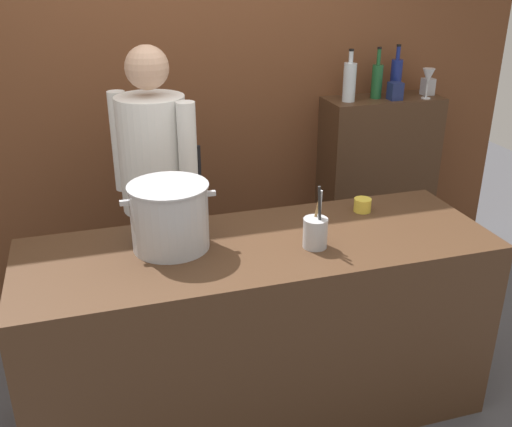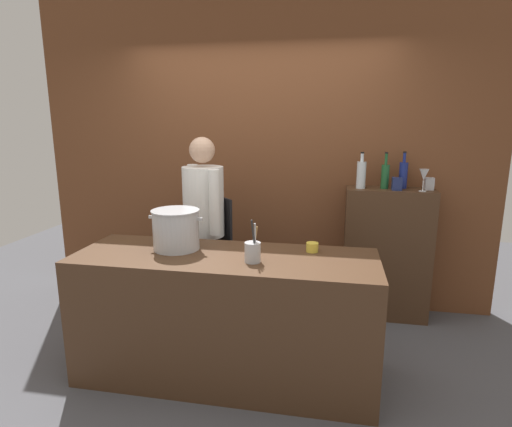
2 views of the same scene
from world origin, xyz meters
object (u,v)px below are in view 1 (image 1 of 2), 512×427
object	(u,v)px
utensil_crock	(315,232)
wine_bottle_green	(377,80)
butter_jar	(362,205)
wine_glass_short	(428,77)
stockpot_large	(170,216)
spice_tin_silver	(428,87)
spice_tin_navy	(395,91)
wine_bottle_cobalt	(396,76)
chef	(156,185)
wine_bottle_clear	(349,81)

from	to	relation	value
utensil_crock	wine_bottle_green	size ratio (longest dim) A/B	0.89
utensil_crock	butter_jar	world-z (taller)	utensil_crock
butter_jar	wine_glass_short	world-z (taller)	wine_glass_short
stockpot_large	spice_tin_silver	bearing A→B (deg)	30.50
spice_tin_navy	utensil_crock	bearing A→B (deg)	-130.12
wine_bottle_green	wine_bottle_cobalt	xyz separation A→B (m)	(0.16, 0.04, 0.01)
chef	spice_tin_navy	distance (m)	1.68
wine_bottle_clear	spice_tin_silver	size ratio (longest dim) A/B	3.00
wine_bottle_green	wine_bottle_cobalt	size ratio (longest dim) A/B	0.99
wine_bottle_green	spice_tin_navy	size ratio (longest dim) A/B	2.92
utensil_crock	spice_tin_navy	world-z (taller)	spice_tin_navy
wine_bottle_green	wine_glass_short	bearing A→B (deg)	-19.50
wine_glass_short	spice_tin_silver	distance (m)	0.15
wine_bottle_green	butter_jar	bearing A→B (deg)	-119.48
wine_bottle_green	spice_tin_silver	size ratio (longest dim) A/B	2.99
chef	wine_bottle_cobalt	distance (m)	1.79
butter_jar	wine_bottle_cobalt	world-z (taller)	wine_bottle_cobalt
spice_tin_navy	chef	bearing A→B (deg)	-164.03
stockpot_large	wine_bottle_cobalt	size ratio (longest dim) A/B	1.22
spice_tin_silver	wine_bottle_green	bearing A→B (deg)	178.84
wine_bottle_cobalt	spice_tin_navy	bearing A→B (deg)	-118.77
utensil_crock	wine_bottle_cobalt	size ratio (longest dim) A/B	0.88
utensil_crock	spice_tin_silver	world-z (taller)	spice_tin_silver
butter_jar	spice_tin_navy	world-z (taller)	spice_tin_navy
wine_glass_short	spice_tin_navy	xyz separation A→B (m)	(-0.21, 0.03, -0.08)
chef	butter_jar	xyz separation A→B (m)	(0.93, -0.48, -0.03)
butter_jar	wine_bottle_clear	bearing A→B (deg)	69.57
utensil_crock	wine_bottle_green	world-z (taller)	wine_bottle_green
spice_tin_navy	spice_tin_silver	size ratio (longest dim) A/B	1.03
stockpot_large	chef	bearing A→B (deg)	88.02
wine_bottle_cobalt	butter_jar	bearing A→B (deg)	-124.75
wine_bottle_green	wine_bottle_cobalt	distance (m)	0.16
stockpot_large	utensil_crock	bearing A→B (deg)	-16.73
chef	wine_glass_short	distance (m)	1.88
wine_bottle_green	spice_tin_silver	xyz separation A→B (m)	(0.37, -0.01, -0.06)
stockpot_large	utensil_crock	xyz separation A→B (m)	(0.58, -0.18, -0.07)
chef	wine_bottle_green	size ratio (longest dim) A/B	5.20
utensil_crock	wine_bottle_clear	bearing A→B (deg)	60.07
stockpot_large	utensil_crock	world-z (taller)	utensil_crock
wine_bottle_clear	wine_glass_short	xyz separation A→B (m)	(0.51, -0.07, 0.01)
stockpot_large	spice_tin_silver	distance (m)	2.20
utensil_crock	wine_bottle_cobalt	bearing A→B (deg)	50.75
wine_bottle_clear	wine_glass_short	size ratio (longest dim) A/B	1.68
wine_glass_short	chef	bearing A→B (deg)	-166.70
chef	spice_tin_navy	xyz separation A→B (m)	(1.59, 0.45, 0.29)
wine_bottle_cobalt	wine_bottle_clear	distance (m)	0.37
wine_bottle_clear	spice_tin_silver	bearing A→B (deg)	2.46
spice_tin_silver	wine_bottle_clear	bearing A→B (deg)	-177.54
wine_bottle_green	chef	bearing A→B (deg)	-160.44
wine_bottle_clear	stockpot_large	bearing A→B (deg)	-140.31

